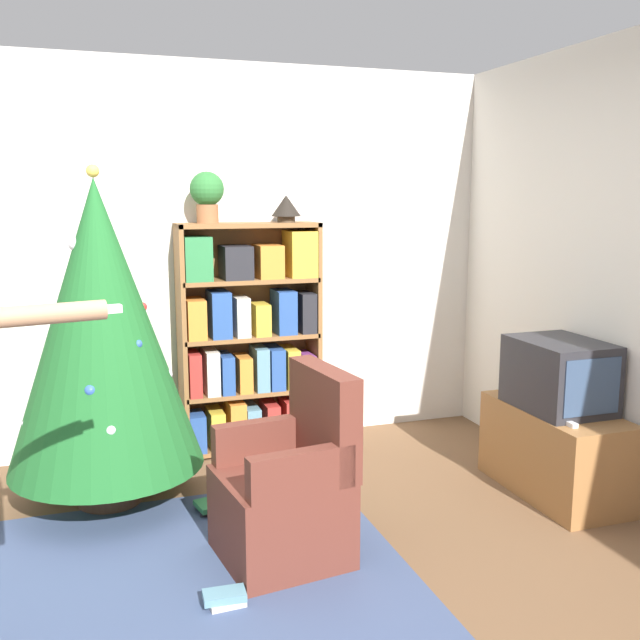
% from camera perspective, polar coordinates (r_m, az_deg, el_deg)
% --- Properties ---
extents(ground_plane, '(14.00, 14.00, 0.00)m').
position_cam_1_polar(ground_plane, '(3.32, -3.62, -21.44)').
color(ground_plane, brown).
extents(wall_back, '(8.00, 0.10, 2.60)m').
position_cam_1_polar(wall_back, '(4.92, -10.17, 4.80)').
color(wall_back, silver).
rests_on(wall_back, ground_plane).
extents(area_rug, '(2.38, 2.11, 0.01)m').
position_cam_1_polar(area_rug, '(3.37, -13.41, -21.17)').
color(area_rug, '#3D4C70').
rests_on(area_rug, ground_plane).
extents(bookshelf, '(0.94, 0.30, 1.55)m').
position_cam_1_polar(bookshelf, '(4.84, -5.59, -1.69)').
color(bookshelf, brown).
rests_on(bookshelf, ground_plane).
extents(tv_stand, '(0.45, 0.92, 0.51)m').
position_cam_1_polar(tv_stand, '(4.45, 18.25, -9.90)').
color(tv_stand, '#996638').
rests_on(tv_stand, ground_plane).
extents(television, '(0.43, 0.57, 0.40)m').
position_cam_1_polar(television, '(4.31, 18.60, -4.18)').
color(television, '#28282D').
rests_on(television, tv_stand).
extents(game_remote, '(0.04, 0.12, 0.02)m').
position_cam_1_polar(game_remote, '(4.08, 19.25, -7.78)').
color(game_remote, white).
rests_on(game_remote, tv_stand).
extents(christmas_tree, '(1.07, 1.07, 1.89)m').
position_cam_1_polar(christmas_tree, '(4.08, -17.11, -0.56)').
color(christmas_tree, '#4C3323').
rests_on(christmas_tree, ground_plane).
extents(armchair, '(0.64, 0.63, 0.92)m').
position_cam_1_polar(armchair, '(3.52, -2.51, -13.63)').
color(armchair, brown).
rests_on(armchair, ground_plane).
extents(potted_plant, '(0.22, 0.22, 0.33)m').
position_cam_1_polar(potted_plant, '(4.70, -9.03, 9.97)').
color(potted_plant, '#935B38').
rests_on(potted_plant, bookshelf).
extents(table_lamp, '(0.20, 0.20, 0.18)m').
position_cam_1_polar(table_lamp, '(4.81, -2.73, 9.02)').
color(table_lamp, '#473828').
rests_on(table_lamp, bookshelf).
extents(book_pile_near_tree, '(0.24, 0.20, 0.06)m').
position_cam_1_polar(book_pile_near_tree, '(4.12, -8.28, -14.50)').
color(book_pile_near_tree, '#232328').
rests_on(book_pile_near_tree, ground_plane).
extents(book_pile_by_chair, '(0.19, 0.12, 0.06)m').
position_cam_1_polar(book_pile_by_chair, '(3.29, -7.58, -21.20)').
color(book_pile_by_chair, beige).
rests_on(book_pile_by_chair, ground_plane).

